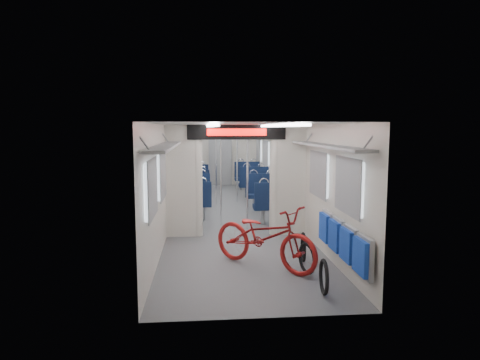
{
  "coord_description": "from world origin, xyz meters",
  "views": [
    {
      "loc": [
        -0.7,
        -10.77,
        2.23
      ],
      "look_at": [
        0.11,
        -1.56,
        1.11
      ],
      "focal_mm": 32.0,
      "sensor_mm": 36.0,
      "label": 1
    }
  ],
  "objects_px": {
    "bike_hoop_c": "(303,248)",
    "stanchion_near_left": "(221,176)",
    "seat_bay_near_right": "(267,195)",
    "flip_bench": "(342,240)",
    "bicycle": "(264,236)",
    "stanchion_far_right": "(237,164)",
    "stanchion_far_left": "(216,165)",
    "seat_bay_near_left": "(194,194)",
    "bike_hoop_b": "(307,260)",
    "seat_bay_far_left": "(195,180)",
    "seat_bay_far_right": "(250,177)",
    "bike_hoop_a": "(324,279)",
    "stanchion_near_right": "(247,178)"
  },
  "relations": [
    {
      "from": "bike_hoop_b",
      "to": "seat_bay_near_left",
      "type": "bearing_deg",
      "value": 110.61
    },
    {
      "from": "bike_hoop_c",
      "to": "seat_bay_near_right",
      "type": "relative_size",
      "value": 0.24
    },
    {
      "from": "flip_bench",
      "to": "seat_bay_near_right",
      "type": "bearing_deg",
      "value": 95.23
    },
    {
      "from": "bike_hoop_c",
      "to": "seat_bay_far_left",
      "type": "xyz_separation_m",
      "value": [
        -1.91,
        7.17,
        0.31
      ]
    },
    {
      "from": "bike_hoop_a",
      "to": "bike_hoop_c",
      "type": "distance_m",
      "value": 1.44
    },
    {
      "from": "flip_bench",
      "to": "bike_hoop_b",
      "type": "relative_size",
      "value": 4.32
    },
    {
      "from": "bike_hoop_b",
      "to": "bike_hoop_c",
      "type": "distance_m",
      "value": 0.62
    },
    {
      "from": "bike_hoop_c",
      "to": "stanchion_far_left",
      "type": "bearing_deg",
      "value": 102.77
    },
    {
      "from": "stanchion_near_left",
      "to": "stanchion_far_left",
      "type": "distance_m",
      "value": 2.81
    },
    {
      "from": "stanchion_far_left",
      "to": "bike_hoop_b",
      "type": "bearing_deg",
      "value": -79.27
    },
    {
      "from": "seat_bay_far_right",
      "to": "stanchion_far_left",
      "type": "distance_m",
      "value": 2.42
    },
    {
      "from": "flip_bench",
      "to": "stanchion_far_right",
      "type": "bearing_deg",
      "value": 98.56
    },
    {
      "from": "bike_hoop_a",
      "to": "bike_hoop_b",
      "type": "distance_m",
      "value": 0.82
    },
    {
      "from": "seat_bay_far_left",
      "to": "seat_bay_far_right",
      "type": "distance_m",
      "value": 1.92
    },
    {
      "from": "flip_bench",
      "to": "seat_bay_near_left",
      "type": "distance_m",
      "value": 5.54
    },
    {
      "from": "seat_bay_far_left",
      "to": "stanchion_near_right",
      "type": "distance_m",
      "value": 4.95
    },
    {
      "from": "flip_bench",
      "to": "seat_bay_far_right",
      "type": "relative_size",
      "value": 0.98
    },
    {
      "from": "bike_hoop_b",
      "to": "stanchion_far_right",
      "type": "xyz_separation_m",
      "value": [
        -0.54,
        6.52,
        0.93
      ]
    },
    {
      "from": "seat_bay_far_right",
      "to": "stanchion_far_right",
      "type": "distance_m",
      "value": 1.9
    },
    {
      "from": "seat_bay_far_right",
      "to": "stanchion_far_left",
      "type": "xyz_separation_m",
      "value": [
        -1.23,
        -1.99,
        0.59
      ]
    },
    {
      "from": "bicycle",
      "to": "seat_bay_far_right",
      "type": "height_order",
      "value": "seat_bay_far_right"
    },
    {
      "from": "flip_bench",
      "to": "stanchion_far_left",
      "type": "xyz_separation_m",
      "value": [
        -1.65,
        6.44,
        0.57
      ]
    },
    {
      "from": "bike_hoop_a",
      "to": "stanchion_far_left",
      "type": "distance_m",
      "value": 7.21
    },
    {
      "from": "bike_hoop_b",
      "to": "bike_hoop_a",
      "type": "bearing_deg",
      "value": -88.0
    },
    {
      "from": "bicycle",
      "to": "seat_bay_near_right",
      "type": "xyz_separation_m",
      "value": [
        0.66,
        3.97,
        0.03
      ]
    },
    {
      "from": "seat_bay_far_right",
      "to": "bike_hoop_a",
      "type": "bearing_deg",
      "value": -90.16
    },
    {
      "from": "stanchion_near_left",
      "to": "stanchion_far_left",
      "type": "bearing_deg",
      "value": 90.33
    },
    {
      "from": "bike_hoop_c",
      "to": "seat_bay_near_right",
      "type": "bearing_deg",
      "value": 90.58
    },
    {
      "from": "flip_bench",
      "to": "bike_hoop_b",
      "type": "height_order",
      "value": "flip_bench"
    },
    {
      "from": "stanchion_near_right",
      "to": "stanchion_far_left",
      "type": "height_order",
      "value": "same"
    },
    {
      "from": "bike_hoop_c",
      "to": "seat_bay_far_right",
      "type": "bearing_deg",
      "value": 90.28
    },
    {
      "from": "stanchion_far_left",
      "to": "seat_bay_near_right",
      "type": "bearing_deg",
      "value": -56.6
    },
    {
      "from": "flip_bench",
      "to": "bicycle",
      "type": "bearing_deg",
      "value": 150.94
    },
    {
      "from": "flip_bench",
      "to": "seat_bay_far_left",
      "type": "bearing_deg",
      "value": 105.95
    },
    {
      "from": "seat_bay_near_right",
      "to": "seat_bay_far_left",
      "type": "distance_m",
      "value": 3.91
    },
    {
      "from": "stanchion_near_left",
      "to": "stanchion_far_right",
      "type": "bearing_deg",
      "value": 78.65
    },
    {
      "from": "bike_hoop_b",
      "to": "stanchion_near_left",
      "type": "height_order",
      "value": "stanchion_near_left"
    },
    {
      "from": "seat_bay_near_left",
      "to": "stanchion_far_left",
      "type": "bearing_deg",
      "value": 65.5
    },
    {
      "from": "seat_bay_near_left",
      "to": "stanchion_near_right",
      "type": "relative_size",
      "value": 0.87
    },
    {
      "from": "seat_bay_near_left",
      "to": "seat_bay_far_right",
      "type": "height_order",
      "value": "seat_bay_far_right"
    },
    {
      "from": "bike_hoop_b",
      "to": "seat_bay_far_left",
      "type": "relative_size",
      "value": 0.25
    },
    {
      "from": "bicycle",
      "to": "seat_bay_far_left",
      "type": "distance_m",
      "value": 7.51
    },
    {
      "from": "flip_bench",
      "to": "stanchion_near_left",
      "type": "xyz_separation_m",
      "value": [
        -1.64,
        3.63,
        0.57
      ]
    },
    {
      "from": "seat_bay_near_left",
      "to": "seat_bay_far_right",
      "type": "bearing_deg",
      "value": 61.12
    },
    {
      "from": "bike_hoop_c",
      "to": "stanchion_near_left",
      "type": "height_order",
      "value": "stanchion_near_left"
    },
    {
      "from": "seat_bay_far_left",
      "to": "seat_bay_near_left",
      "type": "bearing_deg",
      "value": -90.0
    },
    {
      "from": "stanchion_far_right",
      "to": "seat_bay_far_left",
      "type": "bearing_deg",
      "value": 135.06
    },
    {
      "from": "seat_bay_near_right",
      "to": "stanchion_far_right",
      "type": "height_order",
      "value": "stanchion_far_right"
    },
    {
      "from": "bike_hoop_a",
      "to": "stanchion_near_right",
      "type": "distance_m",
      "value": 4.01
    },
    {
      "from": "bike_hoop_c",
      "to": "stanchion_near_left",
      "type": "relative_size",
      "value": 0.22
    }
  ]
}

